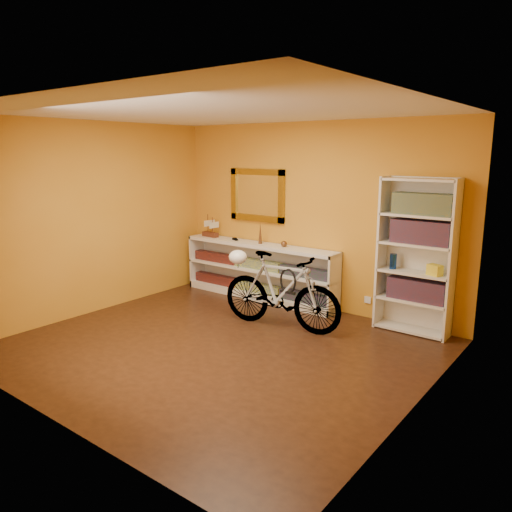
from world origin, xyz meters
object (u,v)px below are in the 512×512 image
Objects in this scene: bicycle at (281,291)px; helmet at (238,257)px; bookcase at (416,257)px; console_unit at (259,271)px.

helmet is (-0.62, -0.08, 0.37)m from bicycle.
bookcase is at bearing -64.60° from bicycle.
console_unit is at bearing 41.51° from bicycle.
helmet reaches higher than console_unit.
bookcase reaches higher than helmet.
helmet is at bearing -68.58° from console_unit.
console_unit is 10.62× the size of helmet.
bicycle is (-1.36, -0.88, -0.47)m from bookcase.
console_unit is 1.10m from helmet.
bookcase is at bearing 26.01° from helmet.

